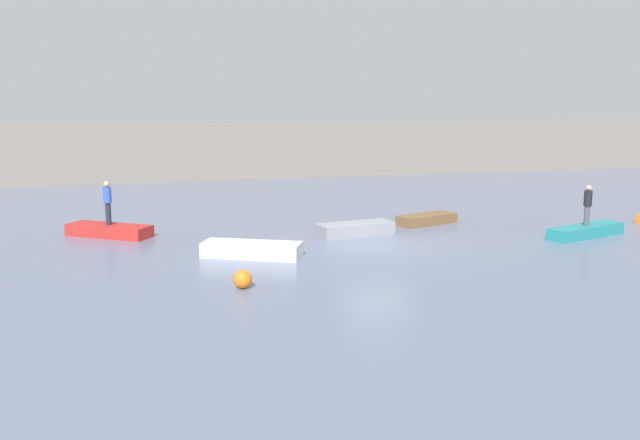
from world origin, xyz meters
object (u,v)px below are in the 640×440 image
at_px(rowboat_brown, 427,219).
at_px(person_dark_shirt, 588,203).
at_px(rowboat_grey, 355,229).
at_px(mooring_buoy, 243,279).
at_px(rowboat_red, 109,230).
at_px(rowboat_teal, 586,231).
at_px(rowboat_white, 252,250).
at_px(person_blue_shirt, 108,200).

height_order(rowboat_brown, person_dark_shirt, person_dark_shirt).
distance_m(rowboat_grey, mooring_buoy, 8.66).
bearing_deg(rowboat_red, rowboat_grey, 20.95).
bearing_deg(rowboat_grey, person_dark_shirt, -26.68).
bearing_deg(person_dark_shirt, rowboat_brown, 140.42).
height_order(person_dark_shirt, mooring_buoy, person_dark_shirt).
bearing_deg(rowboat_red, rowboat_teal, 19.30).
relative_size(rowboat_brown, person_dark_shirt, 1.70).
xyz_separation_m(rowboat_red, rowboat_white, (4.99, -5.02, 0.02)).
height_order(rowboat_white, rowboat_brown, rowboat_white).
height_order(rowboat_white, rowboat_grey, rowboat_white).
relative_size(rowboat_grey, rowboat_teal, 0.83).
xyz_separation_m(rowboat_white, person_blue_shirt, (-4.99, 5.02, 1.21)).
distance_m(rowboat_white, rowboat_teal, 13.56).
bearing_deg(rowboat_brown, rowboat_grey, -176.92).
relative_size(rowboat_grey, person_dark_shirt, 1.91).
bearing_deg(rowboat_grey, rowboat_brown, 11.89).
bearing_deg(rowboat_white, rowboat_teal, 25.71).
distance_m(rowboat_white, person_blue_shirt, 7.18).
distance_m(rowboat_white, mooring_buoy, 4.00).
bearing_deg(rowboat_white, rowboat_grey, 55.61).
relative_size(rowboat_grey, mooring_buoy, 5.58).
bearing_deg(rowboat_teal, mooring_buoy, 177.24).
relative_size(person_dark_shirt, person_blue_shirt, 0.92).
height_order(rowboat_teal, person_dark_shirt, person_dark_shirt).
distance_m(rowboat_grey, person_dark_shirt, 9.34).
distance_m(person_dark_shirt, person_blue_shirt, 19.21).
relative_size(rowboat_teal, mooring_buoy, 6.69).
distance_m(rowboat_teal, person_blue_shirt, 19.25).
xyz_separation_m(rowboat_white, rowboat_brown, (8.49, 4.23, -0.04)).
xyz_separation_m(rowboat_teal, person_blue_shirt, (-18.55, 4.99, 1.24)).
relative_size(rowboat_white, mooring_buoy, 6.19).
bearing_deg(person_dark_shirt, rowboat_teal, -90.00).
bearing_deg(person_dark_shirt, rowboat_white, -179.87).
relative_size(rowboat_teal, person_dark_shirt, 2.29).
bearing_deg(mooring_buoy, rowboat_grey, 49.76).
distance_m(person_blue_shirt, mooring_buoy, 9.88).
bearing_deg(rowboat_white, mooring_buoy, -77.45).
bearing_deg(rowboat_grey, rowboat_white, -159.84).
bearing_deg(rowboat_white, person_blue_shirt, 160.43).
bearing_deg(person_blue_shirt, rowboat_brown, -3.37).
bearing_deg(rowboat_grey, rowboat_teal, -26.68).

